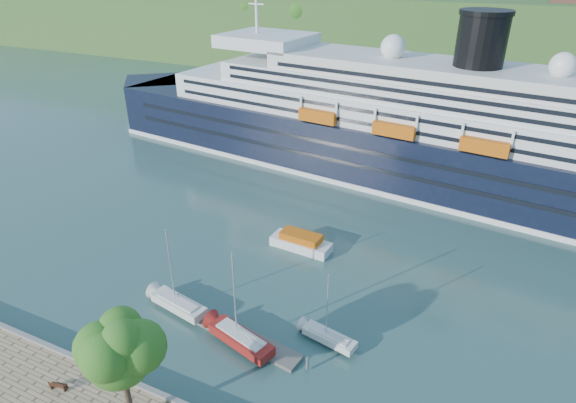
# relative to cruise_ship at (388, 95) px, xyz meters

# --- Properties ---
(ground) EXTENTS (400.00, 400.00, 0.00)m
(ground) POSITION_rel_cruise_ship_xyz_m (-7.58, -57.41, -14.27)
(ground) COLOR #2D514E
(ground) RESTS_ON ground
(far_hillside) EXTENTS (400.00, 50.00, 24.00)m
(far_hillside) POSITION_rel_cruise_ship_xyz_m (-7.58, 87.59, -2.27)
(far_hillside) COLOR #345823
(far_hillside) RESTS_ON ground
(quay_coping) EXTENTS (220.00, 0.50, 0.30)m
(quay_coping) POSITION_rel_cruise_ship_xyz_m (-7.58, -57.61, -13.12)
(quay_coping) COLOR slate
(quay_coping) RESTS_ON promenade
(cruise_ship) EXTENTS (128.36, 33.32, 28.53)m
(cruise_ship) POSITION_rel_cruise_ship_xyz_m (0.00, 0.00, 0.00)
(cruise_ship) COLOR black
(cruise_ship) RESTS_ON ground
(park_bench) EXTENTS (1.69, 0.99, 1.02)m
(park_bench) POSITION_rel_cruise_ship_xyz_m (-12.65, -60.86, -12.76)
(park_bench) COLOR #452313
(park_bench) RESTS_ON promenade
(promenade_tree) EXTENTS (7.07, 7.07, 11.70)m
(promenade_tree) POSITION_rel_cruise_ship_xyz_m (-4.63, -60.49, -7.42)
(promenade_tree) COLOR #26631A
(promenade_tree) RESTS_ON promenade
(floating_pontoon) EXTENTS (19.29, 5.17, 0.43)m
(floating_pontoon) POSITION_rel_cruise_ship_xyz_m (-4.35, -47.07, -14.05)
(floating_pontoon) COLOR #656159
(floating_pontoon) RESTS_ON ground
(sailboat_white_near) EXTENTS (8.00, 3.56, 9.98)m
(sailboat_white_near) POSITION_rel_cruise_ship_xyz_m (-10.07, -46.84, -9.27)
(sailboat_white_near) COLOR silver
(sailboat_white_near) RESTS_ON ground
(sailboat_red) EXTENTS (8.53, 4.40, 10.61)m
(sailboat_red) POSITION_rel_cruise_ship_xyz_m (-1.06, -48.65, -8.96)
(sailboat_red) COLOR maroon
(sailboat_red) RESTS_ON ground
(sailboat_white_far) EXTENTS (6.50, 2.93, 8.12)m
(sailboat_white_far) POSITION_rel_cruise_ship_xyz_m (6.82, -44.41, -10.21)
(sailboat_white_far) COLOR silver
(sailboat_white_far) RESTS_ON ground
(tender_launch) EXTENTS (8.52, 3.41, 2.31)m
(tender_launch) POSITION_rel_cruise_ship_xyz_m (-3.03, -29.26, -13.11)
(tender_launch) COLOR #C6570B
(tender_launch) RESTS_ON ground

